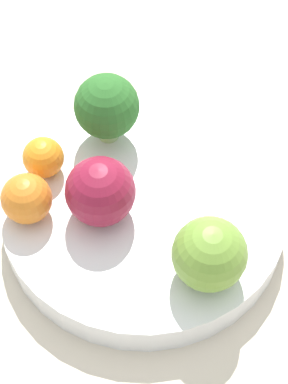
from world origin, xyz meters
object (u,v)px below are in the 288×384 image
at_px(bowl, 144,210).
at_px(apple_green, 100,191).
at_px(apple_red, 209,254).
at_px(broccoli, 107,107).
at_px(orange_back, 27,199).
at_px(orange_front, 43,157).

height_order(bowl, apple_green, apple_green).
bearing_deg(apple_green, bowl, -151.52).
distance_m(bowl, apple_green, 0.06).
relative_size(bowl, apple_red, 4.23).
bearing_deg(apple_red, bowl, -45.83).
xyz_separation_m(broccoli, apple_green, (-0.01, 0.08, -0.01)).
height_order(broccoli, apple_red, broccoli).
bearing_deg(bowl, orange_back, 17.39).
height_order(bowl, apple_red, apple_red).
bearing_deg(apple_red, orange_back, -12.12).
xyz_separation_m(apple_green, orange_front, (0.06, -0.03, -0.01)).
relative_size(bowl, orange_front, 6.87).
distance_m(broccoli, apple_green, 0.08).
bearing_deg(apple_red, apple_green, -25.29).
relative_size(bowl, orange_back, 5.83).
height_order(bowl, orange_back, orange_back).
xyz_separation_m(bowl, broccoli, (0.04, -0.06, 0.05)).
xyz_separation_m(bowl, apple_red, (-0.06, 0.06, 0.04)).
bearing_deg(bowl, apple_green, 28.48).
height_order(apple_red, orange_front, apple_red).
bearing_deg(orange_front, orange_back, 87.54).
bearing_deg(orange_front, apple_red, 152.40).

